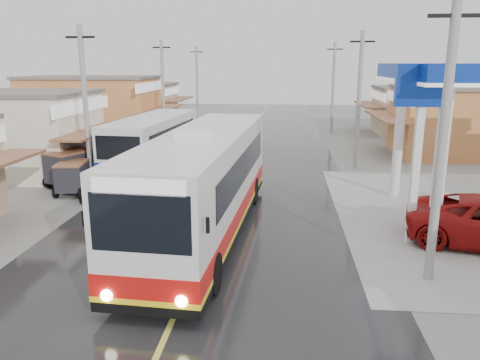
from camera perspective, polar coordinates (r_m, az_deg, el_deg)
The scene contains 12 objects.
ground at distance 14.80m, azimuth -5.53°, elevation -10.81°, with size 120.00×120.00×0.00m, color slate.
road at distance 28.97m, azimuth -0.02°, elevation 1.71°, with size 12.00×90.00×0.02m, color black.
centre_line at distance 28.97m, azimuth -0.02°, elevation 1.73°, with size 0.15×90.00×0.01m, color #D8CC4C.
shopfronts_left at distance 35.42m, azimuth -21.00°, elevation 3.03°, with size 11.00×44.00×5.20m, color tan, non-canonical shape.
utility_poles_left at distance 31.35m, azimuth -12.70°, elevation 2.29°, with size 1.60×50.00×8.00m, color gray, non-canonical shape.
utility_poles_right at distance 29.18m, azimuth 13.80°, elevation 1.36°, with size 1.60×36.00×8.00m, color gray, non-canonical shape.
coach_bus at distance 17.10m, azimuth -4.18°, elevation -0.29°, with size 3.73×13.32×4.12m.
second_bus at distance 27.58m, azimuth -10.52°, elevation 4.47°, with size 3.36×9.83×3.21m.
cyclist at distance 18.76m, azimuth -12.06°, elevation -3.30°, with size 1.16×2.12×2.17m.
tricycle_near at distance 24.01m, azimuth -19.74°, elevation 0.47°, with size 1.62×2.08×1.59m.
tricycle_far at distance 25.48m, azimuth -20.00°, elevation 1.60°, with size 2.42×2.90×1.90m.
tyre_stack at distance 22.46m, azimuth -17.89°, elevation -2.07°, with size 0.91×0.91×0.47m.
Camera 1 is at (2.63, -13.18, 6.21)m, focal length 35.00 mm.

